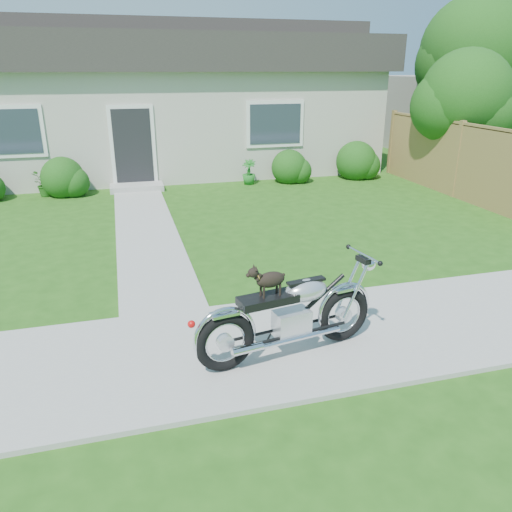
{
  "coord_description": "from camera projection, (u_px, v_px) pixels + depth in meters",
  "views": [
    {
      "loc": [
        -1.91,
        -4.99,
        3.1
      ],
      "look_at": [
        -0.26,
        1.0,
        0.75
      ],
      "focal_mm": 35.0,
      "sensor_mm": 36.0,
      "label": 1
    }
  ],
  "objects": [
    {
      "name": "motorcycle_with_dog",
      "position": [
        292.0,
        314.0,
        5.53
      ],
      "size": [
        2.21,
        0.7,
        1.13
      ],
      "rotation": [
        0.0,
        0.0,
        0.17
      ],
      "color": "black",
      "rests_on": "sidewalk"
    },
    {
      "name": "potted_plant_right",
      "position": [
        249.0,
        172.0,
        14.06
      ],
      "size": [
        0.53,
        0.53,
        0.69
      ],
      "primitive_type": "imported",
      "rotation": [
        0.0,
        0.0,
        5.77
      ],
      "color": "#1E6D21",
      "rests_on": "ground"
    },
    {
      "name": "walkway",
      "position": [
        146.0,
        229.0,
        10.2
      ],
      "size": [
        1.2,
        8.0,
        0.03
      ],
      "primitive_type": "cube",
      "color": "#9E9B93",
      "rests_on": "ground"
    },
    {
      "name": "shrub_row",
      "position": [
        206.0,
        171.0,
        13.66
      ],
      "size": [
        11.27,
        1.19,
        1.19
      ],
      "color": "#1C4C14",
      "rests_on": "ground"
    },
    {
      "name": "potted_plant_left",
      "position": [
        45.0,
        184.0,
        12.73
      ],
      "size": [
        0.65,
        0.7,
        0.64
      ],
      "primitive_type": "imported",
      "rotation": [
        0.0,
        0.0,
        4.41
      ],
      "color": "#215717",
      "rests_on": "ground"
    },
    {
      "name": "tree_near",
      "position": [
        471.0,
        100.0,
        13.02
      ],
      "size": [
        2.44,
        2.35,
        3.61
      ],
      "color": "#3D2B1C",
      "rests_on": "ground"
    },
    {
      "name": "tree_far",
      "position": [
        479.0,
        56.0,
        16.37
      ],
      "size": [
        3.51,
        3.51,
        5.39
      ],
      "color": "#3D2B1C",
      "rests_on": "ground"
    },
    {
      "name": "ground",
      "position": [
        299.0,
        339.0,
        6.07
      ],
      "size": [
        80.0,
        80.0,
        0.0
      ],
      "primitive_type": "plane",
      "color": "#235114",
      "rests_on": "ground"
    },
    {
      "name": "fence",
      "position": [
        458.0,
        160.0,
        12.49
      ],
      "size": [
        0.12,
        6.62,
        1.9
      ],
      "color": "olive",
      "rests_on": "ground"
    },
    {
      "name": "house",
      "position": [
        174.0,
        99.0,
        16.12
      ],
      "size": [
        12.6,
        7.03,
        4.5
      ],
      "color": "beige",
      "rests_on": "ground"
    },
    {
      "name": "sidewalk",
      "position": [
        299.0,
        338.0,
        6.06
      ],
      "size": [
        24.0,
        2.2,
        0.04
      ],
      "primitive_type": "cube",
      "color": "#9E9B93",
      "rests_on": "ground"
    }
  ]
}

